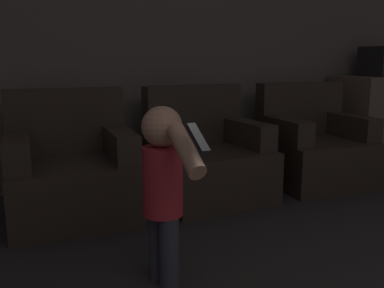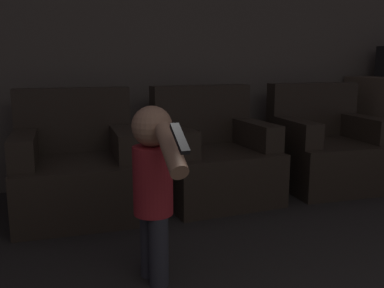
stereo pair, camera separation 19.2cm
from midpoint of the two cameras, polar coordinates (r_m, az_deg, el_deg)
The scene contains 5 objects.
wall_back at distance 3.90m, azimuth -0.88°, elevation 14.43°, with size 8.40×0.05×2.60m.
armchair_left at distance 3.11m, azimuth -13.39°, elevation -3.45°, with size 0.86×0.80×0.87m.
armchair_middle at distance 3.37m, azimuth 4.45°, elevation -2.05°, with size 0.87×0.81×0.87m.
armchair_right at distance 3.90m, azimuth 18.72°, elevation -0.79°, with size 0.87×0.82×0.87m.
person_toddler at distance 2.03m, azimuth -2.47°, elevation -4.95°, with size 0.19×0.59×0.87m.
Camera 2 is at (-1.14, 0.77, 1.08)m, focal length 40.00 mm.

